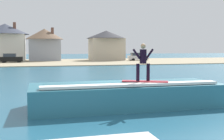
# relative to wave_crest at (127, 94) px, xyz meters

# --- Properties ---
(ground_plane) EXTENTS (260.00, 260.00, 0.00)m
(ground_plane) POSITION_rel_wave_crest_xyz_m (-0.60, 1.42, -0.60)
(ground_plane) COLOR #245C78
(wave_crest) EXTENTS (9.32, 3.25, 1.27)m
(wave_crest) POSITION_rel_wave_crest_xyz_m (0.00, 0.00, 0.00)
(wave_crest) COLOR teal
(wave_crest) RESTS_ON ground_plane
(surfboard) EXTENTS (2.14, 1.23, 0.06)m
(surfboard) POSITION_rel_wave_crest_xyz_m (0.70, -0.63, 0.70)
(surfboard) COLOR #D8333F
(surfboard) RESTS_ON wave_crest
(surfer) EXTENTS (1.06, 0.32, 1.77)m
(surfer) POSITION_rel_wave_crest_xyz_m (0.59, -0.67, 1.72)
(surfer) COLOR black
(surfer) RESTS_ON surfboard
(shoreline_bank) EXTENTS (120.00, 27.92, 0.13)m
(shoreline_bank) POSITION_rel_wave_crest_xyz_m (-0.60, 46.16, -0.53)
(shoreline_bank) COLOR tan
(shoreline_bank) RESTS_ON ground_plane
(car_near_shore) EXTENTS (4.15, 2.05, 1.86)m
(car_near_shore) POSITION_rel_wave_crest_xyz_m (-9.06, 44.69, 0.35)
(car_near_shore) COLOR black
(car_near_shore) RESTS_ON ground_plane
(car_far_shore) EXTENTS (4.57, 2.05, 1.86)m
(car_far_shore) POSITION_rel_wave_crest_xyz_m (17.92, 47.44, 0.35)
(car_far_shore) COLOR silver
(car_far_shore) RESTS_ON ground_plane
(house_with_chimney) EXTENTS (10.21, 10.21, 8.48)m
(house_with_chimney) POSITION_rel_wave_crest_xyz_m (-10.85, 53.03, 4.10)
(house_with_chimney) COLOR silver
(house_with_chimney) RESTS_ON ground_plane
(house_gabled_white) EXTENTS (9.19, 9.19, 6.94)m
(house_gabled_white) POSITION_rel_wave_crest_xyz_m (11.40, 50.87, 3.33)
(house_gabled_white) COLOR beige
(house_gabled_white) RESTS_ON ground_plane
(house_small_cottage) EXTENTS (8.39, 8.39, 7.44)m
(house_small_cottage) POSITION_rel_wave_crest_xyz_m (-2.50, 52.03, 3.61)
(house_small_cottage) COLOR #9EA3AD
(house_small_cottage) RESTS_ON ground_plane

